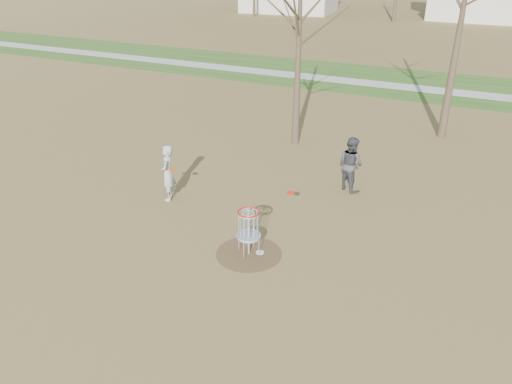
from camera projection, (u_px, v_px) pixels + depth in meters
ground at (249, 254)px, 13.54m from camera, size 160.00×160.00×0.00m
green_band at (400, 83)px, 30.53m from camera, size 160.00×8.00×0.01m
footpath at (397, 86)px, 29.71m from camera, size 160.00×1.50×0.01m
dirt_circle at (249, 254)px, 13.54m from camera, size 1.80×1.80×0.01m
player_standing at (168, 173)px, 16.08m from camera, size 0.65×0.79×1.87m
player_throwing at (351, 164)px, 16.73m from camera, size 1.15×1.08×1.89m
disc_grounded at (260, 252)px, 13.57m from camera, size 0.22×0.22×0.02m
discs_in_play at (231, 181)px, 14.93m from camera, size 4.19×0.30×0.05m
disc_golf_basket at (249, 225)px, 13.13m from camera, size 0.64×0.64×1.35m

